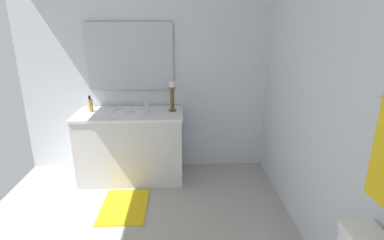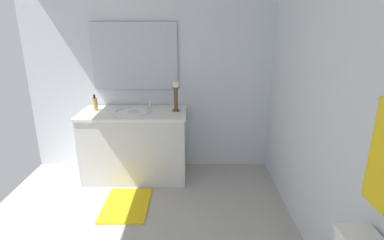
{
  "view_description": "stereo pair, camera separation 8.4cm",
  "coord_description": "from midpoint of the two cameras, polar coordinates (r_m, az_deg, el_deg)",
  "views": [
    {
      "loc": [
        2.05,
        0.41,
        1.73
      ],
      "look_at": [
        -0.16,
        0.49,
        1.02
      ],
      "focal_mm": 28.2,
      "sensor_mm": 36.0,
      "label": 1
    },
    {
      "loc": [
        2.06,
        0.49,
        1.73
      ],
      "look_at": [
        -0.16,
        0.49,
        1.02
      ],
      "focal_mm": 28.2,
      "sensor_mm": 36.0,
      "label": 2
    }
  ],
  "objects": [
    {
      "name": "wall_back",
      "position": [
        2.34,
        23.15,
        3.89
      ],
      "size": [
        2.98,
        0.04,
        2.45
      ],
      "primitive_type": "cube",
      "color": "silver",
      "rests_on": "ground"
    },
    {
      "name": "wall_left",
      "position": [
        3.61,
        -9.49,
        9.51
      ],
      "size": [
        0.04,
        2.9,
        2.45
      ],
      "primitive_type": "cube",
      "color": "silver",
      "rests_on": "ground"
    },
    {
      "name": "vanity_cabinet",
      "position": [
        3.54,
        -12.03,
        -4.75
      ],
      "size": [
        0.58,
        1.19,
        0.79
      ],
      "color": "silver",
      "rests_on": "ground"
    },
    {
      "name": "sink_basin",
      "position": [
        3.42,
        -12.4,
        0.79
      ],
      "size": [
        0.4,
        0.4,
        0.24
      ],
      "color": "white",
      "rests_on": "vanity_cabinet"
    },
    {
      "name": "mirror",
      "position": [
        3.57,
        -12.31,
        11.61
      ],
      "size": [
        0.02,
        0.97,
        0.75
      ],
      "primitive_type": "cube",
      "color": "silver"
    },
    {
      "name": "candle_holder_tall",
      "position": [
        3.35,
        -4.48,
        4.59
      ],
      "size": [
        0.09,
        0.09,
        0.33
      ],
      "color": "brown",
      "rests_on": "vanity_cabinet"
    },
    {
      "name": "soap_bottle",
      "position": [
        3.55,
        -19.34,
        2.71
      ],
      "size": [
        0.06,
        0.06,
        0.18
      ],
      "color": "#E5B259",
      "rests_on": "vanity_cabinet"
    },
    {
      "name": "bath_mat",
      "position": [
        3.17,
        -13.45,
        -15.63
      ],
      "size": [
        0.6,
        0.44,
        0.02
      ],
      "primitive_type": "cube",
      "color": "yellow",
      "rests_on": "ground"
    }
  ]
}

